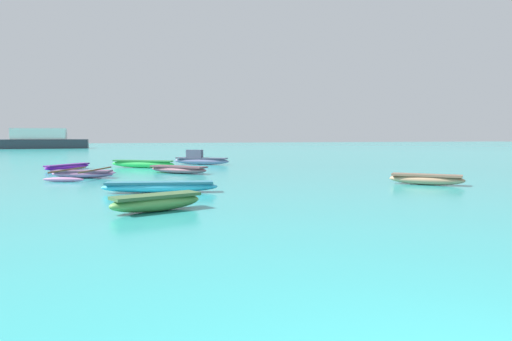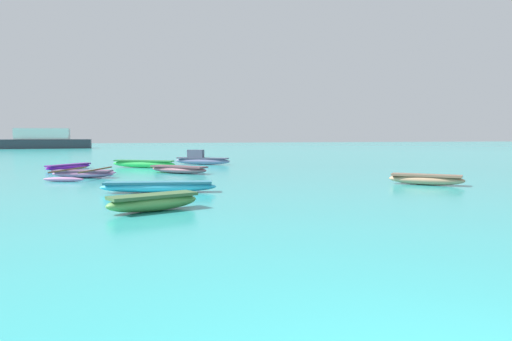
{
  "view_description": "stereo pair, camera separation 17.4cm",
  "coord_description": "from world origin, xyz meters",
  "px_view_note": "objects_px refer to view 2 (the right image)",
  "views": [
    {
      "loc": [
        -2.53,
        -1.8,
        1.91
      ],
      "look_at": [
        3.93,
        18.95,
        0.25
      ],
      "focal_mm": 32.0,
      "sensor_mm": 36.0,
      "label": 1
    },
    {
      "loc": [
        -2.36,
        -1.85,
        1.91
      ],
      "look_at": [
        3.93,
        18.95,
        0.25
      ],
      "focal_mm": 32.0,
      "sensor_mm": 36.0,
      "label": 2
    }
  ],
  "objects_px": {
    "moored_boat_4": "(201,159)",
    "moored_boat_7": "(159,186)",
    "moored_boat_1": "(144,164)",
    "distant_ferry": "(43,140)",
    "moored_boat_0": "(83,174)",
    "moored_boat_6": "(179,169)",
    "moored_boat_5": "(153,202)",
    "moored_boat_2": "(426,179)",
    "moored_boat_3": "(69,166)"
  },
  "relations": [
    {
      "from": "moored_boat_0",
      "to": "moored_boat_5",
      "type": "relative_size",
      "value": 1.64
    },
    {
      "from": "moored_boat_7",
      "to": "distant_ferry",
      "type": "xyz_separation_m",
      "value": [
        -12.07,
        58.98,
        1.01
      ]
    },
    {
      "from": "moored_boat_6",
      "to": "moored_boat_1",
      "type": "bearing_deg",
      "value": 152.22
    },
    {
      "from": "moored_boat_0",
      "to": "moored_boat_1",
      "type": "distance_m",
      "value": 6.67
    },
    {
      "from": "moored_boat_0",
      "to": "distant_ferry",
      "type": "xyz_separation_m",
      "value": [
        -9.23,
        52.52,
        1.03
      ]
    },
    {
      "from": "moored_boat_5",
      "to": "moored_boat_7",
      "type": "relative_size",
      "value": 0.64
    },
    {
      "from": "moored_boat_2",
      "to": "moored_boat_4",
      "type": "height_order",
      "value": "moored_boat_4"
    },
    {
      "from": "moored_boat_4",
      "to": "moored_boat_6",
      "type": "height_order",
      "value": "moored_boat_4"
    },
    {
      "from": "moored_boat_4",
      "to": "moored_boat_6",
      "type": "xyz_separation_m",
      "value": [
        -2.32,
        -6.64,
        -0.13
      ]
    },
    {
      "from": "moored_boat_0",
      "to": "moored_boat_5",
      "type": "bearing_deg",
      "value": -56.21
    },
    {
      "from": "moored_boat_0",
      "to": "moored_boat_6",
      "type": "relative_size",
      "value": 1.41
    },
    {
      "from": "moored_boat_2",
      "to": "distant_ferry",
      "type": "distance_m",
      "value": 63.58
    },
    {
      "from": "moored_boat_1",
      "to": "moored_boat_0",
      "type": "bearing_deg",
      "value": -83.67
    },
    {
      "from": "distant_ferry",
      "to": "moored_boat_7",
      "type": "bearing_deg",
      "value": -78.43
    },
    {
      "from": "moored_boat_0",
      "to": "distant_ferry",
      "type": "bearing_deg",
      "value": 120.62
    },
    {
      "from": "moored_boat_2",
      "to": "moored_boat_5",
      "type": "height_order",
      "value": "moored_boat_5"
    },
    {
      "from": "moored_boat_1",
      "to": "moored_boat_5",
      "type": "relative_size",
      "value": 1.48
    },
    {
      "from": "moored_boat_4",
      "to": "moored_boat_2",
      "type": "bearing_deg",
      "value": -34.16
    },
    {
      "from": "moored_boat_2",
      "to": "moored_boat_3",
      "type": "bearing_deg",
      "value": -178.96
    },
    {
      "from": "moored_boat_1",
      "to": "moored_boat_5",
      "type": "xyz_separation_m",
      "value": [
        -0.61,
        -16.22,
        -0.01
      ]
    },
    {
      "from": "moored_boat_2",
      "to": "moored_boat_5",
      "type": "xyz_separation_m",
      "value": [
        -10.62,
        -3.21,
        0.01
      ]
    },
    {
      "from": "moored_boat_7",
      "to": "moored_boat_4",
      "type": "bearing_deg",
      "value": 85.98
    },
    {
      "from": "moored_boat_6",
      "to": "moored_boat_7",
      "type": "height_order",
      "value": "moored_boat_6"
    },
    {
      "from": "moored_boat_5",
      "to": "moored_boat_6",
      "type": "relative_size",
      "value": 0.86
    },
    {
      "from": "moored_boat_4",
      "to": "distant_ferry",
      "type": "height_order",
      "value": "distant_ferry"
    },
    {
      "from": "moored_boat_5",
      "to": "moored_boat_7",
      "type": "height_order",
      "value": "moored_boat_5"
    },
    {
      "from": "moored_boat_2",
      "to": "moored_boat_1",
      "type": "bearing_deg",
      "value": 170.43
    },
    {
      "from": "moored_boat_2",
      "to": "moored_boat_7",
      "type": "bearing_deg",
      "value": -140.42
    },
    {
      "from": "moored_boat_7",
      "to": "moored_boat_1",
      "type": "bearing_deg",
      "value": 100.72
    },
    {
      "from": "moored_boat_3",
      "to": "distant_ferry",
      "type": "bearing_deg",
      "value": 47.52
    },
    {
      "from": "moored_boat_1",
      "to": "moored_boat_7",
      "type": "height_order",
      "value": "moored_boat_1"
    },
    {
      "from": "moored_boat_1",
      "to": "moored_boat_5",
      "type": "bearing_deg",
      "value": -59.06
    },
    {
      "from": "moored_boat_0",
      "to": "moored_boat_5",
      "type": "height_order",
      "value": "moored_boat_5"
    },
    {
      "from": "moored_boat_0",
      "to": "moored_boat_6",
      "type": "bearing_deg",
      "value": 36.15
    },
    {
      "from": "moored_boat_4",
      "to": "distant_ferry",
      "type": "xyz_separation_m",
      "value": [
        -16.05,
        44.62,
        0.87
      ]
    },
    {
      "from": "distant_ferry",
      "to": "moored_boat_0",
      "type": "bearing_deg",
      "value": -80.03
    },
    {
      "from": "moored_boat_1",
      "to": "moored_boat_3",
      "type": "distance_m",
      "value": 4.14
    },
    {
      "from": "moored_boat_6",
      "to": "distant_ferry",
      "type": "distance_m",
      "value": 53.08
    },
    {
      "from": "moored_boat_1",
      "to": "moored_boat_4",
      "type": "xyz_separation_m",
      "value": [
        3.82,
        1.93,
        0.09
      ]
    },
    {
      "from": "moored_boat_0",
      "to": "moored_boat_5",
      "type": "distance_m",
      "value": 10.53
    },
    {
      "from": "moored_boat_2",
      "to": "moored_boat_4",
      "type": "distance_m",
      "value": 16.17
    },
    {
      "from": "moored_boat_0",
      "to": "moored_boat_3",
      "type": "relative_size",
      "value": 1.41
    },
    {
      "from": "moored_boat_4",
      "to": "moored_boat_7",
      "type": "height_order",
      "value": "moored_boat_4"
    },
    {
      "from": "moored_boat_4",
      "to": "moored_boat_0",
      "type": "bearing_deg",
      "value": -97.52
    },
    {
      "from": "moored_boat_3",
      "to": "moored_boat_7",
      "type": "relative_size",
      "value": 0.75
    },
    {
      "from": "distant_ferry",
      "to": "moored_boat_2",
      "type": "bearing_deg",
      "value": -69.52
    },
    {
      "from": "moored_boat_7",
      "to": "distant_ferry",
      "type": "distance_m",
      "value": 60.21
    },
    {
      "from": "moored_boat_5",
      "to": "moored_boat_6",
      "type": "bearing_deg",
      "value": 59.49
    },
    {
      "from": "moored_boat_2",
      "to": "moored_boat_6",
      "type": "distance_m",
      "value": 11.88
    },
    {
      "from": "moored_boat_1",
      "to": "moored_boat_2",
      "type": "height_order",
      "value": "moored_boat_1"
    }
  ]
}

